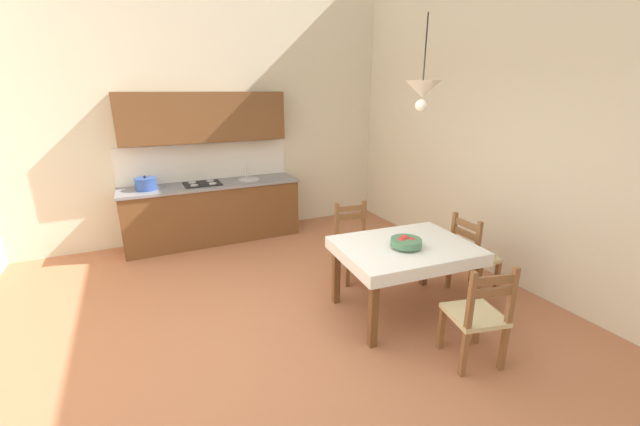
{
  "coord_description": "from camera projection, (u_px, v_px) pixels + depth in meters",
  "views": [
    {
      "loc": [
        -1.11,
        -2.97,
        2.23
      ],
      "look_at": [
        0.44,
        0.26,
        1.1
      ],
      "focal_mm": 21.91,
      "sensor_mm": 36.0,
      "label": 1
    }
  ],
  "objects": [
    {
      "name": "wall_back",
      "position": [
        208.0,
        97.0,
        5.8
      ],
      "size": [
        6.23,
        0.12,
        4.24
      ],
      "primitive_type": "cube",
      "color": "beige",
      "rests_on": "ground_plane"
    },
    {
      "name": "fruit_bowl",
      "position": [
        406.0,
        242.0,
        3.79
      ],
      "size": [
        0.3,
        0.3,
        0.12
      ],
      "color": "#4C7F5B",
      "rests_on": "dining_table"
    },
    {
      "name": "ground_plane",
      "position": [
        290.0,
        342.0,
        3.7
      ],
      "size": [
        6.23,
        6.89,
        0.1
      ],
      "primitive_type": "cube",
      "color": "#B7704C"
    },
    {
      "name": "kitchen_cabinetry",
      "position": [
        211.0,
        186.0,
        5.84
      ],
      "size": [
        2.57,
        0.63,
        2.2
      ],
      "color": "brown",
      "rests_on": "ground_plane"
    },
    {
      "name": "wall_right",
      "position": [
        533.0,
        100.0,
        4.22
      ],
      "size": [
        0.12,
        6.89,
        4.24
      ],
      "primitive_type": "cube",
      "color": "beige",
      "rests_on": "ground_plane"
    },
    {
      "name": "dining_chair_camera_side",
      "position": [
        477.0,
        316.0,
        3.22
      ],
      "size": [
        0.51,
        0.51,
        0.93
      ],
      "color": "#D1BC89",
      "rests_on": "ground_plane"
    },
    {
      "name": "dining_chair_window_side",
      "position": [
        472.0,
        257.0,
        4.37
      ],
      "size": [
        0.43,
        0.43,
        0.93
      ],
      "color": "#D1BC89",
      "rests_on": "ground_plane"
    },
    {
      "name": "dining_table",
      "position": [
        404.0,
        256.0,
        3.93
      ],
      "size": [
        1.39,
        1.11,
        0.75
      ],
      "color": "brown",
      "rests_on": "ground_plane"
    },
    {
      "name": "dining_chair_kitchen_side",
      "position": [
        354.0,
        243.0,
        4.76
      ],
      "size": [
        0.47,
        0.47,
        0.93
      ],
      "color": "#D1BC89",
      "rests_on": "ground_plane"
    },
    {
      "name": "pendant_lamp",
      "position": [
        422.0,
        90.0,
        3.42
      ],
      "size": [
        0.32,
        0.32,
        0.81
      ],
      "color": "black"
    }
  ]
}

